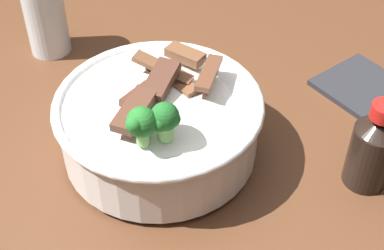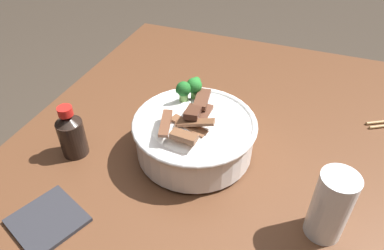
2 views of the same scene
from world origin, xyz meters
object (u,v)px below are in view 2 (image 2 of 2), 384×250
object	(u,v)px
rice_bowl	(194,132)
drinking_glass	(329,210)
folded_napkin	(48,220)
soy_sauce_bottle	(71,134)

from	to	relation	value
rice_bowl	drinking_glass	xyz separation A→B (m)	(-0.11, -0.28, -0.00)
rice_bowl	folded_napkin	size ratio (longest dim) A/B	2.25
soy_sauce_bottle	folded_napkin	xyz separation A→B (m)	(-0.17, -0.06, -0.05)
folded_napkin	rice_bowl	bearing A→B (deg)	-34.91
drinking_glass	soy_sauce_bottle	bearing A→B (deg)	88.21
rice_bowl	soy_sauce_bottle	xyz separation A→B (m)	(-0.09, 0.24, -0.01)
folded_napkin	soy_sauce_bottle	bearing A→B (deg)	19.03
rice_bowl	soy_sauce_bottle	world-z (taller)	rice_bowl
rice_bowl	drinking_glass	size ratio (longest dim) A/B	1.89
rice_bowl	soy_sauce_bottle	bearing A→B (deg)	110.48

